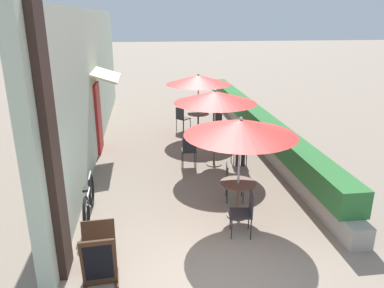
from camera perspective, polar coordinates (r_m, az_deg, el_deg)
name	(u,v)px	position (r m, az deg, el deg)	size (l,w,h in m)	color
ground_plane	(214,281)	(6.35, 3.33, -20.10)	(120.00, 120.00, 0.00)	gray
cafe_facade_wall	(93,81)	(12.21, -14.88, 9.30)	(0.98, 14.52, 4.20)	#B2C1AD
planter_hedge	(255,123)	(13.03, 9.51, 3.24)	(0.60, 13.52, 1.01)	gray
patio_table_near	(238,192)	(7.85, 6.99, -7.33)	(0.75, 0.75, 0.76)	brown
patio_umbrella_near	(241,127)	(7.35, 7.42, 2.56)	(2.24, 2.24, 2.15)	#B7B7BC
cafe_chair_near_left	(245,210)	(7.24, 8.09, -9.99)	(0.46, 0.46, 0.87)	#232328
cafe_chair_near_right	(232,179)	(8.50, 6.06, -5.34)	(0.46, 0.46, 0.87)	#232328
patio_table_mid	(214,146)	(10.49, 3.40, -0.37)	(0.75, 0.75, 0.76)	brown
patio_umbrella_mid	(215,97)	(10.11, 3.56, 7.17)	(2.24, 2.24, 2.15)	#B7B7BC
cafe_chair_mid_left	(239,145)	(10.70, 7.12, -0.21)	(0.41, 0.41, 0.87)	#232328
seated_patron_mid_left	(240,141)	(10.55, 7.29, 0.46)	(0.34, 0.41, 1.25)	#23232D
cafe_chair_mid_right	(189,149)	(10.33, -0.45, -0.77)	(0.41, 0.41, 0.87)	#232328
coffee_cup_mid	(218,137)	(10.49, 3.93, 1.13)	(0.07, 0.07, 0.09)	teal
patio_table_far	(198,119)	(13.25, 0.94, 3.77)	(0.75, 0.75, 0.76)	brown
patio_umbrella_far	(198,80)	(12.96, 0.98, 9.78)	(2.24, 2.24, 2.15)	#B7B7BC
cafe_chair_far_left	(182,117)	(13.67, -1.55, 4.14)	(0.56, 0.56, 0.87)	#232328
cafe_chair_far_right	(215,123)	(12.88, 3.58, 3.18)	(0.56, 0.56, 0.87)	#232328
coffee_cup_far	(201,112)	(13.19, 1.41, 4.87)	(0.07, 0.07, 0.09)	white
bicycle_leaning	(89,201)	(8.10, -15.44, -8.38)	(0.13, 1.80, 0.82)	black
menu_board	(99,256)	(6.25, -13.97, -16.23)	(0.58, 0.67, 0.92)	#422819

